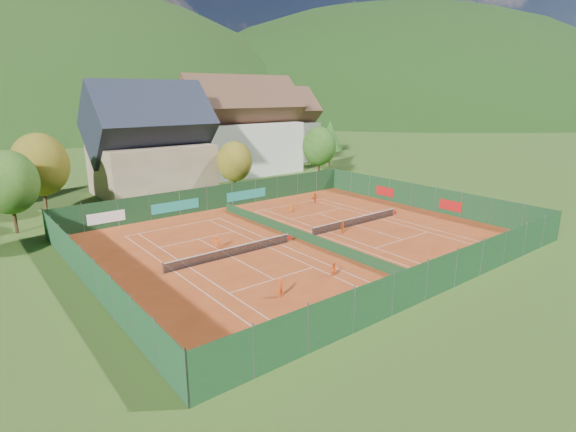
% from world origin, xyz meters
% --- Properties ---
extents(ground, '(600.00, 600.00, 0.00)m').
position_xyz_m(ground, '(0.00, 0.00, -0.02)').
color(ground, '#2F5119').
rests_on(ground, ground).
extents(clay_pad, '(40.00, 32.00, 0.01)m').
position_xyz_m(clay_pad, '(0.00, 0.00, 0.01)').
color(clay_pad, '#AB3F19').
rests_on(clay_pad, ground).
extents(court_markings_left, '(11.03, 23.83, 0.00)m').
position_xyz_m(court_markings_left, '(-8.00, 0.00, 0.01)').
color(court_markings_left, white).
rests_on(court_markings_left, ground).
extents(court_markings_right, '(11.03, 23.83, 0.00)m').
position_xyz_m(court_markings_right, '(8.00, 0.00, 0.01)').
color(court_markings_right, white).
rests_on(court_markings_right, ground).
extents(tennis_net_left, '(13.30, 0.10, 1.02)m').
position_xyz_m(tennis_net_left, '(-7.85, 0.00, 0.51)').
color(tennis_net_left, '#59595B').
rests_on(tennis_net_left, ground).
extents(tennis_net_right, '(13.30, 0.10, 1.02)m').
position_xyz_m(tennis_net_right, '(8.15, 0.00, 0.51)').
color(tennis_net_right, '#59595B').
rests_on(tennis_net_right, ground).
extents(court_divider, '(0.03, 28.80, 1.00)m').
position_xyz_m(court_divider, '(0.00, 0.00, 0.50)').
color(court_divider, '#14391C').
rests_on(court_divider, ground).
extents(fence_north, '(40.00, 0.10, 3.00)m').
position_xyz_m(fence_north, '(-0.46, 15.99, 1.47)').
color(fence_north, '#123218').
rests_on(fence_north, ground).
extents(fence_south, '(40.00, 0.04, 3.00)m').
position_xyz_m(fence_south, '(0.00, -16.00, 1.50)').
color(fence_south, '#163C1C').
rests_on(fence_south, ground).
extents(fence_west, '(0.04, 32.00, 3.00)m').
position_xyz_m(fence_west, '(-20.00, 0.00, 1.50)').
color(fence_west, '#163D21').
rests_on(fence_west, ground).
extents(fence_east, '(0.09, 32.00, 3.00)m').
position_xyz_m(fence_east, '(20.00, 0.05, 1.48)').
color(fence_east, '#153B1E').
rests_on(fence_east, ground).
extents(chalet, '(16.20, 12.00, 16.00)m').
position_xyz_m(chalet, '(-3.00, 30.00, 6.62)').
color(chalet, tan).
rests_on(chalet, ground).
extents(hotel_block_a, '(21.60, 11.00, 17.25)m').
position_xyz_m(hotel_block_a, '(16.00, 36.00, 7.38)').
color(hotel_block_a, silver).
rests_on(hotel_block_a, ground).
extents(hotel_block_b, '(17.28, 10.00, 15.50)m').
position_xyz_m(hotel_block_b, '(30.00, 44.00, 6.62)').
color(hotel_block_b, silver).
rests_on(hotel_block_b, ground).
extents(tree_west_front, '(5.72, 5.72, 8.69)m').
position_xyz_m(tree_west_front, '(-22.00, 20.00, 5.39)').
color(tree_west_front, '#412B17').
rests_on(tree_west_front, ground).
extents(tree_west_mid, '(6.44, 6.44, 9.78)m').
position_xyz_m(tree_west_mid, '(-18.00, 26.00, 6.07)').
color(tree_west_mid, '#4C331B').
rests_on(tree_west_mid, ground).
extents(tree_center, '(5.01, 5.01, 7.60)m').
position_xyz_m(tree_center, '(6.00, 22.00, 4.72)').
color(tree_center, '#4E2D1B').
rests_on(tree_center, ground).
extents(tree_east_front, '(5.72, 5.72, 8.69)m').
position_xyz_m(tree_east_front, '(24.00, 24.00, 5.39)').
color(tree_east_front, '#402417').
rests_on(tree_east_front, ground).
extents(tree_east_mid, '(5.04, 5.04, 9.00)m').
position_xyz_m(tree_east_mid, '(34.00, 32.00, 6.06)').
color(tree_east_mid, '#472919').
rests_on(tree_east_mid, ground).
extents(tree_east_back, '(7.15, 7.15, 10.86)m').
position_xyz_m(tree_east_back, '(26.00, 40.00, 6.74)').
color(tree_east_back, '#4B341A').
rests_on(tree_east_back, ground).
extents(mountain_backdrop, '(820.00, 530.00, 242.00)m').
position_xyz_m(mountain_backdrop, '(28.54, 233.48, -39.64)').
color(mountain_backdrop, black).
rests_on(mountain_backdrop, ground).
extents(ball_hopper, '(0.34, 0.34, 0.80)m').
position_xyz_m(ball_hopper, '(13.02, -12.81, 0.56)').
color(ball_hopper, slate).
rests_on(ball_hopper, ground).
extents(loose_ball_0, '(0.07, 0.07, 0.07)m').
position_xyz_m(loose_ball_0, '(-10.99, -6.62, 0.03)').
color(loose_ball_0, '#CCD833').
rests_on(loose_ball_0, ground).
extents(loose_ball_1, '(0.07, 0.07, 0.07)m').
position_xyz_m(loose_ball_1, '(7.48, -9.87, 0.03)').
color(loose_ball_1, '#CCD833').
rests_on(loose_ball_1, ground).
extents(loose_ball_2, '(0.07, 0.07, 0.07)m').
position_xyz_m(loose_ball_2, '(-0.37, 2.95, 0.03)').
color(loose_ball_2, '#CCD833').
rests_on(loose_ball_2, ground).
extents(loose_ball_3, '(0.07, 0.07, 0.07)m').
position_xyz_m(loose_ball_3, '(-3.72, 6.29, 0.03)').
color(loose_ball_3, '#CCD833').
rests_on(loose_ball_3, ground).
extents(player_left_near, '(0.65, 0.57, 1.49)m').
position_xyz_m(player_left_near, '(-9.54, -9.28, 0.75)').
color(player_left_near, '#EC4F15').
rests_on(player_left_near, ground).
extents(player_left_mid, '(0.71, 0.65, 1.18)m').
position_xyz_m(player_left_mid, '(-3.90, -8.92, 0.59)').
color(player_left_mid, '#E45114').
rests_on(player_left_mid, ground).
extents(player_left_far, '(1.05, 0.93, 1.42)m').
position_xyz_m(player_left_far, '(-8.09, 2.53, 0.71)').
color(player_left_far, '#F75516').
rests_on(player_left_far, ground).
extents(player_right_near, '(0.67, 0.87, 1.37)m').
position_xyz_m(player_right_near, '(4.75, -1.17, 0.69)').
color(player_right_near, '#CE4712').
rests_on(player_right_near, ground).
extents(player_right_far_a, '(0.66, 0.47, 1.28)m').
position_xyz_m(player_right_far_a, '(5.95, 8.94, 0.64)').
color(player_right_far_a, '#D16112').
rests_on(player_right_far_a, ground).
extents(player_right_far_b, '(1.40, 0.86, 1.44)m').
position_xyz_m(player_right_far_b, '(11.17, 10.47, 0.72)').
color(player_right_far_b, '#DA5513').
rests_on(player_right_far_b, ground).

